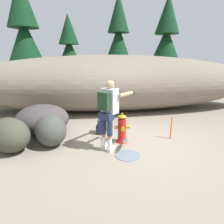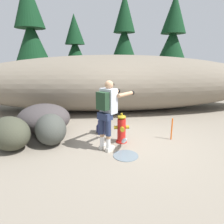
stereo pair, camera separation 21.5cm
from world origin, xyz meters
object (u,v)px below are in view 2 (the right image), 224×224
at_px(boulder_small, 10,133).
at_px(survey_stake, 172,129).
at_px(utility_worker, 108,107).
at_px(spare_backpack, 102,126).
at_px(boulder_large, 44,118).
at_px(fire_hydrant, 122,129).
at_px(boulder_mid, 51,129).

relative_size(boulder_small, survey_stake, 1.87).
bearing_deg(utility_worker, survey_stake, -31.24).
bearing_deg(survey_stake, spare_backpack, 161.88).
bearing_deg(boulder_large, fire_hydrant, -23.31).
relative_size(fire_hydrant, spare_backpack, 1.69).
height_order(boulder_mid, boulder_small, boulder_small).
relative_size(spare_backpack, boulder_mid, 0.48).
distance_m(utility_worker, survey_stake, 1.96).
bearing_deg(fire_hydrant, boulder_large, 156.69).
distance_m(fire_hydrant, utility_worker, 0.87).
distance_m(spare_backpack, boulder_mid, 1.49).
xyz_separation_m(fire_hydrant, boulder_large, (-2.21, 0.95, 0.06)).
distance_m(fire_hydrant, boulder_large, 2.40).
height_order(utility_worker, spare_backpack, utility_worker).
height_order(boulder_mid, survey_stake, boulder_mid).
distance_m(boulder_large, survey_stake, 3.70).
height_order(spare_backpack, boulder_small, boulder_small).
height_order(utility_worker, boulder_small, utility_worker).
relative_size(boulder_large, boulder_small, 1.39).
xyz_separation_m(utility_worker, survey_stake, (1.76, 0.44, -0.75)).
distance_m(boulder_mid, survey_stake, 3.20).
height_order(spare_backpack, boulder_large, boulder_large).
bearing_deg(utility_worker, boulder_small, 130.27).
xyz_separation_m(boulder_small, survey_stake, (4.12, 0.26, -0.11)).
bearing_deg(utility_worker, boulder_mid, 118.61).
bearing_deg(survey_stake, boulder_mid, -179.55).
height_order(spare_backpack, boulder_mid, boulder_mid).
bearing_deg(boulder_mid, spare_backpack, 25.55).
bearing_deg(fire_hydrant, boulder_mid, 178.68).
bearing_deg(boulder_large, survey_stake, -13.83).
distance_m(fire_hydrant, spare_backpack, 0.85).
bearing_deg(utility_worker, fire_hydrant, -0.34).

